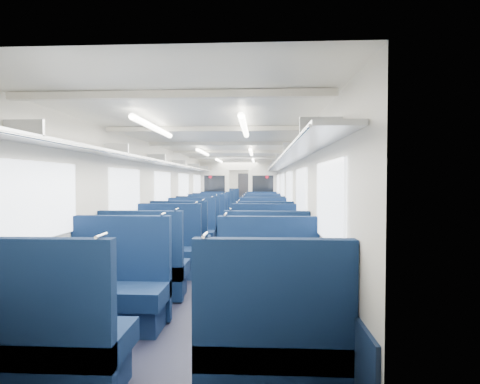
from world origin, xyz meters
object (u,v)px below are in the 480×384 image
(seat_12, at_px, (199,228))
(seat_13, at_px, (263,228))
(seat_3, at_px, (268,295))
(seat_18, at_px, (215,215))
(seat_2, at_px, (117,292))
(seat_26, at_px, (228,205))
(end_door, at_px, (245,192))
(seat_24, at_px, (226,207))
(bulkhead, at_px, (239,191))
(seat_4, at_px, (145,271))
(seat_1, at_px, (273,348))
(seat_15, at_px, (262,223))
(seat_19, at_px, (262,216))
(seat_8, at_px, (181,242))
(seat_14, at_px, (205,223))
(seat_16, at_px, (211,218))
(seat_27, at_px, (261,205))
(seat_17, at_px, (262,219))
(seat_23, at_px, (261,209))
(seat_0, at_px, (49,346))
(seat_25, at_px, (261,207))
(seat_6, at_px, (167,253))
(seat_11, at_px, (263,234))
(seat_21, at_px, (261,211))
(seat_9, at_px, (264,243))
(seat_22, at_px, (223,208))
(seat_7, at_px, (265,254))
(seat_20, at_px, (221,210))
(seat_5, at_px, (266,271))

(seat_12, distance_m, seat_13, 1.66)
(seat_3, height_order, seat_18, same)
(seat_2, bearing_deg, seat_26, 90.00)
(end_door, height_order, seat_24, end_door)
(bulkhead, xyz_separation_m, seat_4, (-0.83, -8.50, -0.85))
(end_door, bearing_deg, seat_1, -87.24)
(seat_15, height_order, seat_19, same)
(seat_8, height_order, seat_14, same)
(seat_16, relative_size, seat_27, 1.00)
(seat_4, relative_size, seat_19, 1.00)
(seat_17, distance_m, seat_27, 6.84)
(seat_8, xyz_separation_m, seat_23, (1.66, 8.88, 0.00))
(seat_0, bearing_deg, seat_1, 1.95)
(seat_19, bearing_deg, seat_14, -125.95)
(seat_18, xyz_separation_m, seat_25, (1.66, 4.34, 0.00))
(seat_0, height_order, seat_6, same)
(seat_16, bearing_deg, seat_8, -90.00)
(seat_11, height_order, seat_21, same)
(seat_19, bearing_deg, seat_6, -103.64)
(seat_14, bearing_deg, seat_4, -90.00)
(seat_0, bearing_deg, seat_4, 90.00)
(seat_9, xyz_separation_m, seat_12, (-1.66, 2.35, 0.00))
(end_door, xyz_separation_m, seat_22, (-0.83, -3.55, -0.62))
(seat_19, relative_size, seat_23, 1.00)
(seat_4, distance_m, seat_21, 10.32)
(seat_4, distance_m, seat_22, 11.41)
(seat_8, height_order, seat_22, same)
(seat_18, height_order, seat_23, same)
(seat_3, height_order, seat_13, same)
(seat_15, height_order, seat_22, same)
(seat_7, height_order, seat_15, same)
(seat_8, relative_size, seat_24, 1.00)
(seat_6, relative_size, seat_17, 1.00)
(seat_2, bearing_deg, seat_4, 90.00)
(seat_0, distance_m, seat_1, 1.66)
(seat_1, bearing_deg, seat_26, 95.98)
(seat_15, bearing_deg, seat_4, -106.19)
(seat_6, bearing_deg, seat_2, -90.00)
(seat_2, relative_size, seat_19, 1.00)
(seat_8, distance_m, seat_11, 2.02)
(seat_11, height_order, seat_24, same)
(seat_18, bearing_deg, seat_9, -74.22)
(seat_3, xyz_separation_m, seat_7, (0.00, 2.25, 0.00))
(seat_4, distance_m, seat_11, 3.89)
(seat_0, height_order, seat_9, same)
(seat_23, relative_size, seat_25, 1.00)
(end_door, height_order, seat_20, end_door)
(seat_5, xyz_separation_m, seat_19, (0.00, 8.04, 0.00))
(seat_3, relative_size, seat_25, 1.00)
(seat_24, height_order, seat_27, same)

